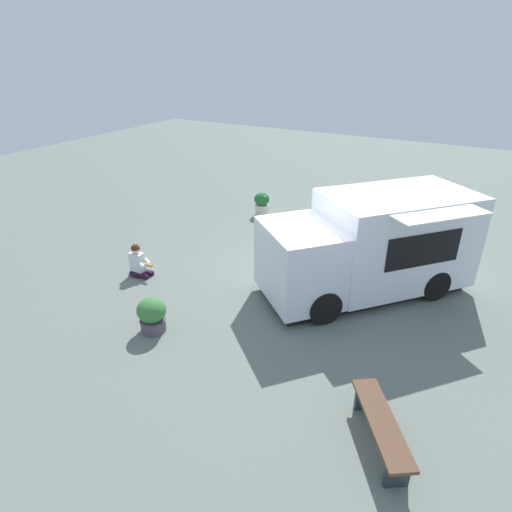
{
  "coord_description": "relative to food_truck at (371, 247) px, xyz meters",
  "views": [
    {
      "loc": [
        8.3,
        3.24,
        5.37
      ],
      "look_at": [
        0.16,
        -1.27,
        0.78
      ],
      "focal_mm": 30.2,
      "sensor_mm": 36.0,
      "label": 1
    }
  ],
  "objects": [
    {
      "name": "ground_plane",
      "position": [
        0.94,
        -1.2,
        -1.13
      ],
      "size": [
        40.0,
        40.0,
        0.0
      ],
      "primitive_type": "plane",
      "color": "slate"
    },
    {
      "name": "food_truck",
      "position": [
        0.0,
        0.0,
        0.0
      ],
      "size": [
        4.96,
        4.72,
        2.37
      ],
      "color": "white",
      "rests_on": "ground_plane"
    },
    {
      "name": "person_customer",
      "position": [
        2.13,
        -5.35,
        -0.78
      ],
      "size": [
        0.45,
        0.74,
        0.86
      ],
      "color": "#2A142D",
      "rests_on": "ground_plane"
    },
    {
      "name": "planter_flowering_near",
      "position": [
        3.82,
        -3.4,
        -0.74
      ],
      "size": [
        0.6,
        0.6,
        0.75
      ],
      "color": "#55495B",
      "rests_on": "ground_plane"
    },
    {
      "name": "planter_flowering_far",
      "position": [
        -3.27,
        -4.66,
        -0.71
      ],
      "size": [
        0.53,
        0.53,
        0.79
      ],
      "color": "beige",
      "rests_on": "ground_plane"
    },
    {
      "name": "plaza_bench",
      "position": [
        4.38,
        1.44,
        -0.77
      ],
      "size": [
        1.65,
        1.28,
        0.47
      ],
      "color": "brown",
      "rests_on": "ground_plane"
    }
  ]
}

